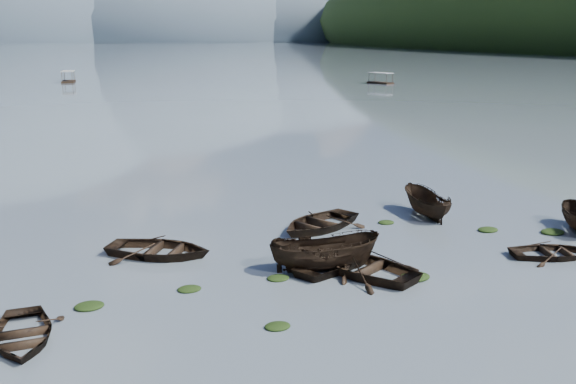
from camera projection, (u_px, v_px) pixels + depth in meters
name	position (u px, v px, depth m)	size (l,w,h in m)	color
ground_plane	(407.00, 323.00, 22.75)	(2400.00, 2400.00, 0.00)	slate
haze_mtn_c	(156.00, 40.00, 887.76)	(520.00, 520.00, 260.00)	#475666
haze_mtn_d	(278.00, 40.00, 949.57)	(520.00, 520.00, 220.00)	#475666
rowboat_0	(22.00, 340.00, 21.46)	(2.92, 4.09, 0.85)	black
rowboat_1	(334.00, 267.00, 28.21)	(3.22, 4.51, 0.93)	black
rowboat_2	(324.00, 270.00, 27.79)	(1.81, 4.80, 1.85)	black
rowboat_3	(363.00, 273.00, 27.49)	(3.64, 5.10, 1.06)	black
rowboat_4	(553.00, 257.00, 29.47)	(2.82, 3.95, 0.82)	black
rowboat_6	(159.00, 256.00, 29.60)	(3.52, 4.92, 1.02)	black
rowboat_7	(318.00, 228.00, 33.72)	(3.65, 5.10, 1.06)	black
rowboat_8	(425.00, 216.00, 36.04)	(1.64, 4.35, 1.68)	black
weed_clump_0	(89.00, 308.00, 24.01)	(1.11, 0.90, 0.24)	black
weed_clump_1	(278.00, 327.00, 22.39)	(0.93, 0.75, 0.21)	black
weed_clump_2	(415.00, 279.00, 26.85)	(1.30, 1.04, 0.28)	black
weed_clump_3	(386.00, 223.00, 34.67)	(0.90, 0.76, 0.20)	black
weed_clump_4	(552.00, 233.00, 32.93)	(1.26, 1.00, 0.26)	black
weed_clump_5	(189.00, 290.00, 25.65)	(0.97, 0.78, 0.20)	black
weed_clump_6	(278.00, 279.00, 26.80)	(0.95, 0.79, 0.20)	black
weed_clump_7	(488.00, 231.00, 33.32)	(1.10, 0.88, 0.24)	black
pontoon_centre	(69.00, 82.00, 133.57)	(2.46, 5.89, 2.26)	black
pontoon_right	(380.00, 84.00, 130.14)	(2.29, 5.51, 2.11)	black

